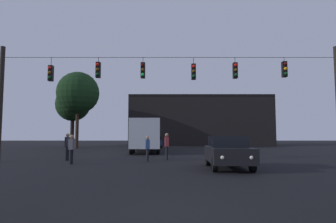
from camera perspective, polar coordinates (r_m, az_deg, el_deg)
The scene contains 12 objects.
ground_plane at distance 30.30m, azimuth -0.11°, elevation -7.67°, with size 168.00×168.00×0.00m, color black.
overhead_signal_span at distance 17.94m, azimuth -0.13°, elevation 3.92°, with size 20.65×0.44×6.99m.
city_bus at distance 29.34m, azimuth -4.42°, elevation -4.10°, with size 2.94×11.09×3.00m.
car_near_right at distance 14.38m, azimuth 11.12°, elevation -7.53°, with size 1.94×4.39×1.52m.
car_far_left at distance 38.53m, azimuth -2.90°, elevation -5.88°, with size 2.06×4.42×1.52m.
pedestrian_crossing_left at distance 17.13m, azimuth -18.31°, elevation -6.59°, with size 0.26×0.37×1.60m.
pedestrian_crossing_center at distance 18.22m, azimuth -4.25°, elevation -6.86°, with size 0.31×0.40×1.52m.
pedestrian_crossing_right at distance 19.75m, azimuth -19.00°, elevation -6.12°, with size 0.27×0.38×1.70m.
pedestrian_near_bus at distance 19.29m, azimuth -0.51°, elevation -6.38°, with size 0.28×0.38×1.72m.
corner_building at distance 54.21m, azimuth 5.49°, elevation -2.01°, with size 23.60×13.25×8.31m.
tree_left_silhouette at distance 39.84m, azimuth -17.18°, elevation 3.42°, with size 5.39×5.39×9.79m.
tree_behind_building at distance 46.26m, azimuth -18.06°, elevation 1.34°, with size 5.08×5.08×8.87m.
Camera 1 is at (-0.08, -5.76, 1.49)m, focal length 31.73 mm.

